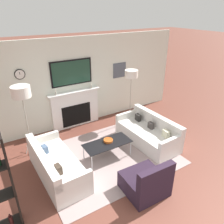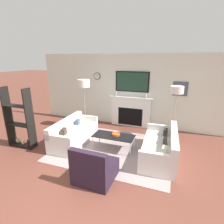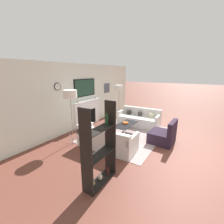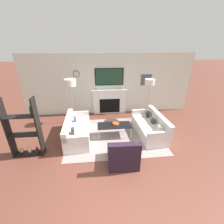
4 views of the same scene
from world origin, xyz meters
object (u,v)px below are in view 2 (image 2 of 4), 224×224
armchair (95,169)px  shelf_unit (19,121)px  couch_right (161,148)px  decorative_bowl (116,134)px  floor_lamp_left (84,84)px  floor_lamp_right (177,91)px  couch_left (74,134)px  coffee_table (114,136)px

armchair → shelf_unit: (-2.70, 0.67, 0.52)m
couch_right → decorative_bowl: couch_right is taller
floor_lamp_left → floor_lamp_right: 3.14m
decorative_bowl → floor_lamp_left: (-1.62, 1.18, 1.20)m
floor_lamp_left → floor_lamp_right: (3.14, -0.00, -0.05)m
couch_right → armchair: size_ratio=2.26×
armchair → couch_left: bearing=134.3°
decorative_bowl → shelf_unit: 2.82m
couch_left → coffee_table: 1.32m
couch_right → shelf_unit: bearing=-169.3°
armchair → coffee_table: size_ratio=0.71×
coffee_table → shelf_unit: (-2.63, -0.74, 0.38)m
couch_left → floor_lamp_left: (-0.25, 1.22, 1.38)m
couch_left → floor_lamp_right: (2.88, 1.22, 1.33)m
coffee_table → shelf_unit: size_ratio=0.66×
couch_right → decorative_bowl: 1.28m
couch_left → armchair: size_ratio=2.27×
armchair → decorative_bowl: size_ratio=3.46×
shelf_unit → decorative_bowl: bearing=16.4°
coffee_table → floor_lamp_left: (-1.57, 1.23, 1.26)m
couch_left → shelf_unit: bearing=-150.5°
armchair → shelf_unit: bearing=166.1°
couch_right → coffee_table: 1.32m
couch_left → shelf_unit: (-1.32, -0.74, 0.51)m
coffee_table → shelf_unit: shelf_unit is taller
shelf_unit → couch_right: bearing=10.7°
coffee_table → floor_lamp_left: 2.36m
floor_lamp_right → coffee_table: bearing=-141.9°
armchair → coffee_table: 1.42m
coffee_table → floor_lamp_left: floor_lamp_left is taller
coffee_table → floor_lamp_right: bearing=38.1°
decorative_bowl → couch_left: bearing=-178.1°
couch_right → floor_lamp_right: 1.82m
couch_left → floor_lamp_left: floor_lamp_left is taller
couch_left → decorative_bowl: size_ratio=7.87×
couch_left → couch_right: bearing=0.1°
couch_right → shelf_unit: (-3.95, -0.75, 0.51)m
coffee_table → armchair: bearing=-87.4°
coffee_table → floor_lamp_left: bearing=141.9°
shelf_unit → couch_left: bearing=29.5°
floor_lamp_left → floor_lamp_right: size_ratio=1.04×
couch_right → armchair: armchair is taller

